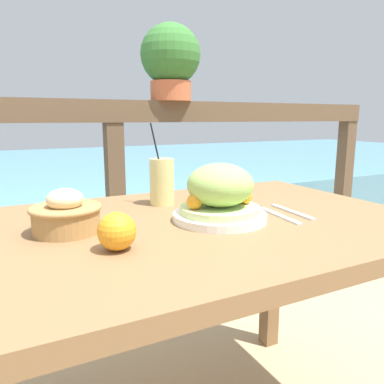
% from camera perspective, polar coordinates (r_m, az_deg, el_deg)
% --- Properties ---
extents(patio_table, '(1.23, 0.80, 0.71)m').
position_cam_1_polar(patio_table, '(0.99, -0.39, -9.45)').
color(patio_table, olive).
rests_on(patio_table, ground_plane).
extents(railing_fence, '(2.80, 0.08, 1.04)m').
position_cam_1_polar(railing_fence, '(1.60, -11.73, 4.31)').
color(railing_fence, brown).
rests_on(railing_fence, ground_plane).
extents(sea_backdrop, '(12.00, 4.00, 0.51)m').
position_cam_1_polar(sea_backdrop, '(4.11, -20.75, 0.50)').
color(sea_backdrop, '#568EA8').
rests_on(sea_backdrop, ground_plane).
extents(salad_plate, '(0.24, 0.24, 0.15)m').
position_cam_1_polar(salad_plate, '(0.96, 4.28, -0.61)').
color(salad_plate, white).
rests_on(salad_plate, patio_table).
extents(drink_glass, '(0.08, 0.08, 0.25)m').
position_cam_1_polar(drink_glass, '(1.14, -4.61, 1.59)').
color(drink_glass, '#DBCC7F').
rests_on(drink_glass, patio_table).
extents(bread_basket, '(0.16, 0.16, 0.10)m').
position_cam_1_polar(bread_basket, '(0.91, -18.65, -3.24)').
color(bread_basket, '#AD7F47').
rests_on(bread_basket, patio_table).
extents(potted_plant, '(0.26, 0.26, 0.32)m').
position_cam_1_polar(potted_plant, '(1.69, -3.29, 19.51)').
color(potted_plant, '#B75B38').
rests_on(potted_plant, railing_fence).
extents(fork, '(0.04, 0.18, 0.00)m').
position_cam_1_polar(fork, '(1.04, 13.17, -3.51)').
color(fork, silver).
rests_on(fork, patio_table).
extents(knife, '(0.03, 0.18, 0.00)m').
position_cam_1_polar(knife, '(1.09, 14.98, -2.91)').
color(knife, silver).
rests_on(knife, patio_table).
extents(orange_near_basket, '(0.08, 0.08, 0.08)m').
position_cam_1_polar(orange_near_basket, '(0.76, -11.38, -5.90)').
color(orange_near_basket, orange).
rests_on(orange_near_basket, patio_table).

